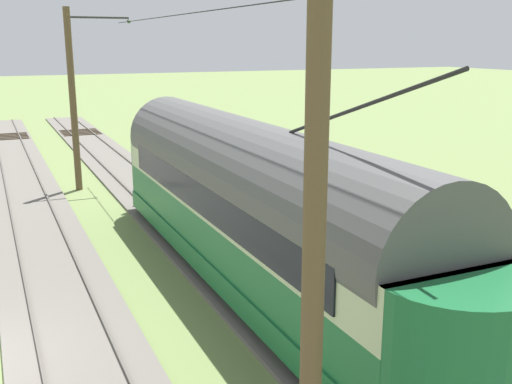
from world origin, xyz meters
TOP-DOWN VIEW (x-y plane):
  - track_streetcar_siding at (-6.99, -0.31)m, footprint 2.80×80.00m
  - track_adjacent_siding at (-2.33, -0.31)m, footprint 2.80×80.00m
  - vintage_streetcar at (-6.99, -1.70)m, footprint 2.65×17.30m
  - catenary_pole_foreground at (-4.56, -14.19)m, footprint 2.72×0.28m
  - catenary_pole_mid_near at (-4.56, 5.94)m, footprint 2.72×0.28m

SIDE VIEW (x-z plane):
  - track_streetcar_siding at x=-6.99m, z-range -0.04..0.14m
  - track_adjacent_siding at x=-2.33m, z-range -0.04..0.14m
  - vintage_streetcar at x=-6.99m, z-range -0.58..5.10m
  - catenary_pole_foreground at x=-4.56m, z-range 0.16..7.71m
  - catenary_pole_mid_near at x=-4.56m, z-range 0.16..7.71m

